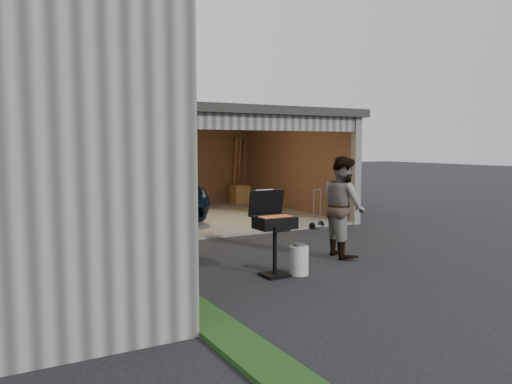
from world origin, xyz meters
TOP-DOWN VIEW (x-y plane):
  - ground at (0.00, 0.00)m, footprint 80.00×80.00m
  - groundcover_strip at (-2.25, -1.00)m, footprint 0.50×8.00m
  - garage at (0.76, 6.79)m, footprint 6.80×6.30m
  - minivan at (-0.74, 6.90)m, footprint 2.67×5.22m
  - woman at (-2.08, 1.36)m, footprint 0.45×0.59m
  - man at (1.28, 0.81)m, footprint 0.86×1.01m
  - bbq_grill at (-0.54, 0.23)m, footprint 0.59×0.52m
  - propane_tank at (-0.16, 0.11)m, footprint 0.36×0.36m
  - plywood_panel at (-2.34, 0.75)m, footprint 0.26×0.94m
  - hand_truck at (2.67, 3.46)m, footprint 0.42×0.38m

SIDE VIEW (x-z plane):
  - ground at x=0.00m, z-range 0.00..0.00m
  - groundcover_strip at x=-2.25m, z-range 0.00..0.06m
  - hand_truck at x=2.67m, z-range -0.30..0.66m
  - propane_tank at x=-0.16m, z-range 0.00..0.45m
  - plywood_panel at x=-2.34m, z-range 0.00..1.03m
  - minivan at x=-0.74m, z-range 0.00..1.41m
  - woman at x=-2.08m, z-range 0.00..1.45m
  - bbq_grill at x=-0.54m, z-range 0.12..1.44m
  - man at x=1.28m, z-range 0.00..1.82m
  - garage at x=0.76m, z-range 0.42..3.32m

